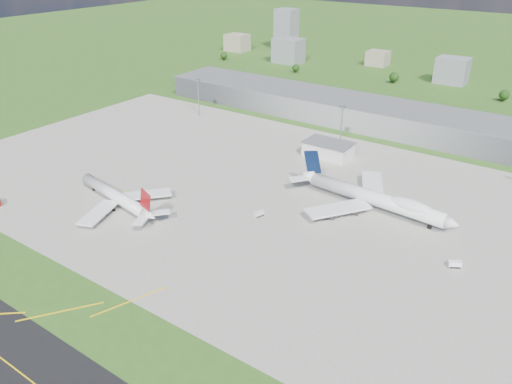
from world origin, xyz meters
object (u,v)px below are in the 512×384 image
Objects in this scene: airliner_red_twin at (117,197)px; van_white_near at (259,214)px; airliner_blue_quad at (375,198)px; tug_yellow at (127,194)px; van_white_far at (455,264)px.

airliner_red_twin is 66.60m from van_white_near.
airliner_blue_quad is (99.47, 64.83, 1.22)m from airliner_red_twin.
tug_yellow is 0.74× the size of van_white_near.
airliner_blue_quad is at bearing 117.39° from van_white_far.
van_white_far is at bearing -19.52° from tug_yellow.
airliner_blue_quad reaches higher than tug_yellow.
van_white_near reaches higher than tug_yellow.
airliner_blue_quad is 15.24× the size of van_white_near.
van_white_near is at bearing -13.91° from tug_yellow.
airliner_red_twin is 0.78× the size of airliner_blue_quad.
van_white_far is at bearing -25.43° from airliner_blue_quad.
airliner_blue_quad is 50.22m from van_white_far.
airliner_red_twin is at bearing 136.03° from van_white_near.
airliner_blue_quad is at bearing -136.66° from airliner_red_twin.
van_white_near is 83.66m from van_white_far.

